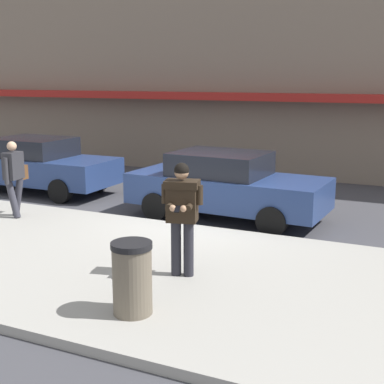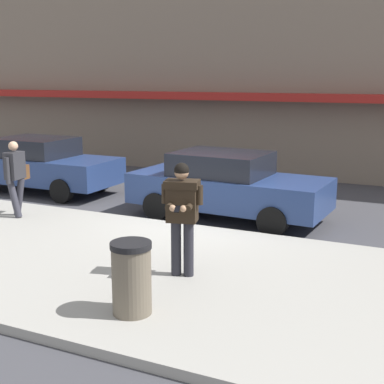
% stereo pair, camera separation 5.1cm
% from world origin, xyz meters
% --- Properties ---
extents(ground_plane, '(80.00, 80.00, 0.00)m').
position_xyz_m(ground_plane, '(0.00, 0.00, 0.00)').
color(ground_plane, '#3D3D42').
extents(sidewalk, '(32.00, 5.30, 0.14)m').
position_xyz_m(sidewalk, '(1.00, -2.85, 0.07)').
color(sidewalk, '#99968E').
rests_on(sidewalk, ground).
extents(curb_paint_line, '(28.00, 0.12, 0.01)m').
position_xyz_m(curb_paint_line, '(1.00, 0.05, 0.00)').
color(curb_paint_line, silver).
rests_on(curb_paint_line, ground).
extents(storefront_facade, '(28.00, 4.70, 10.48)m').
position_xyz_m(storefront_facade, '(1.00, 8.49, 5.23)').
color(storefront_facade, '#756656').
rests_on(storefront_facade, ground).
extents(parked_sedan_near, '(4.51, 1.95, 1.54)m').
position_xyz_m(parked_sedan_near, '(-5.51, 1.53, 0.79)').
color(parked_sedan_near, navy).
rests_on(parked_sedan_near, ground).
extents(parked_sedan_mid, '(4.60, 2.12, 1.54)m').
position_xyz_m(parked_sedan_mid, '(0.38, 1.02, 0.79)').
color(parked_sedan_mid, navy).
rests_on(parked_sedan_mid, ground).
extents(man_texting_on_phone, '(0.63, 0.64, 1.81)m').
position_xyz_m(man_texting_on_phone, '(1.21, -2.99, 1.25)').
color(man_texting_on_phone, '#23232B').
rests_on(man_texting_on_phone, sidewalk).
extents(pedestrian_with_bag, '(0.36, 0.72, 1.70)m').
position_xyz_m(pedestrian_with_bag, '(-3.76, -1.26, 1.11)').
color(pedestrian_with_bag, '#33333D').
rests_on(pedestrian_with_bag, sidewalk).
extents(trash_bin, '(0.55, 0.55, 0.98)m').
position_xyz_m(trash_bin, '(1.22, -4.51, 0.63)').
color(trash_bin, '#665B4C').
rests_on(trash_bin, sidewalk).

